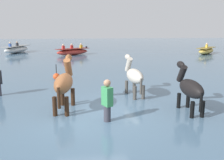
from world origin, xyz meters
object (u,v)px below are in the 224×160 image
at_px(person_wading_mid, 107,106).
at_px(boat_near_starboard, 73,52).
at_px(horse_trailing_pinto, 134,77).
at_px(boat_mid_outer, 17,49).
at_px(channel_buoy, 57,76).
at_px(boat_distant_west, 206,51).
at_px(horse_flank_black, 190,89).
at_px(horse_lead_chestnut, 64,84).

bearing_deg(person_wading_mid, boat_near_starboard, 94.80).
relative_size(horse_trailing_pinto, person_wading_mid, 1.20).
xyz_separation_m(boat_mid_outer, channel_buoy, (5.51, -14.73, -0.19)).
relative_size(boat_distant_west, person_wading_mid, 2.06).
height_order(horse_trailing_pinto, horse_flank_black, horse_trailing_pinto).
height_order(horse_lead_chestnut, person_wading_mid, horse_lead_chestnut).
xyz_separation_m(horse_trailing_pinto, channel_buoy, (-3.28, 3.37, -0.56)).
xyz_separation_m(boat_distant_west, channel_buoy, (-13.94, -11.14, -0.14)).
bearing_deg(channel_buoy, boat_mid_outer, 110.51).
xyz_separation_m(horse_flank_black, boat_mid_outer, (-10.12, 20.18, -0.35)).
height_order(boat_distant_west, person_wading_mid, person_wading_mid).
distance_m(horse_flank_black, boat_distant_west, 19.04).
bearing_deg(boat_mid_outer, boat_distant_west, -10.46).
bearing_deg(boat_distant_west, horse_trailing_pinto, -126.29).
bearing_deg(boat_mid_outer, horse_lead_chestnut, -72.29).
relative_size(boat_near_starboard, person_wading_mid, 2.12).
distance_m(horse_trailing_pinto, horse_flank_black, 2.46).
bearing_deg(horse_flank_black, boat_near_starboard, 103.50).
bearing_deg(boat_distant_west, horse_lead_chestnut, -129.79).
relative_size(horse_trailing_pinto, channel_buoy, 2.43).
relative_size(boat_near_starboard, boat_mid_outer, 0.81).
relative_size(boat_mid_outer, channel_buoy, 5.31).
relative_size(horse_trailing_pinto, boat_mid_outer, 0.46).
relative_size(horse_flank_black, boat_near_starboard, 0.56).
xyz_separation_m(boat_near_starboard, channel_buoy, (-0.47, -11.82, -0.14)).
relative_size(horse_flank_black, boat_distant_west, 0.57).
height_order(boat_near_starboard, boat_distant_west, boat_distant_west).
bearing_deg(horse_flank_black, boat_mid_outer, 116.64).
distance_m(person_wading_mid, channel_buoy, 6.27).
relative_size(horse_flank_black, channel_buoy, 2.39).
bearing_deg(person_wading_mid, horse_lead_chestnut, 136.09).
bearing_deg(horse_trailing_pinto, channel_buoy, 134.21).
bearing_deg(boat_near_starboard, boat_distant_west, -2.88).
distance_m(boat_mid_outer, person_wading_mid, 21.99).
bearing_deg(boat_mid_outer, horse_flank_black, -63.36).
bearing_deg(boat_distant_west, person_wading_mid, -125.04).
xyz_separation_m(boat_mid_outer, boat_distant_west, (19.45, -3.59, -0.05)).
relative_size(horse_flank_black, person_wading_mid, 1.18).
bearing_deg(channel_buoy, horse_trailing_pinto, -45.79).
distance_m(horse_flank_black, person_wading_mid, 2.71).
distance_m(horse_trailing_pinto, person_wading_mid, 2.91).
bearing_deg(horse_flank_black, boat_distant_west, 60.64).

